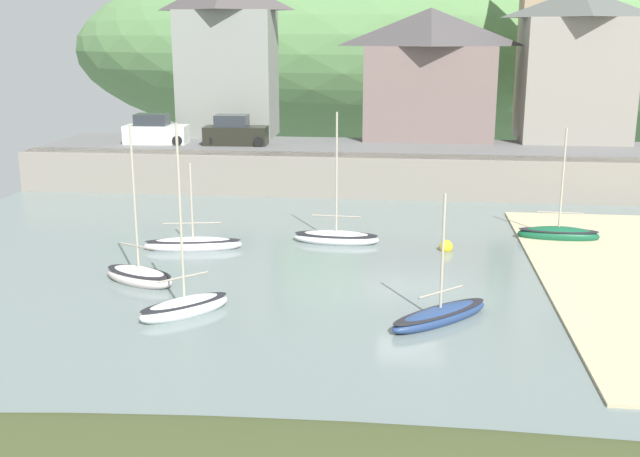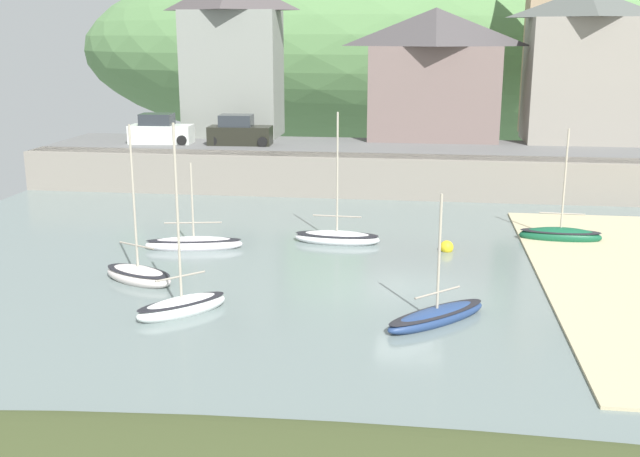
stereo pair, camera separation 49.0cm
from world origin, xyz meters
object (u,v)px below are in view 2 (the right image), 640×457
waterfront_building_right (582,65)px  fishing_boat_green (194,243)px  sailboat_far_left (182,305)px  rowboat_small_beached (337,237)px  church_with_spire (548,15)px  parked_car_near_slipway (160,131)px  waterfront_building_centre (434,73)px  sailboat_tall_mast (560,235)px  mooring_buoy (447,247)px  motorboat_with_cabin (138,275)px  sailboat_nearest_shore (437,316)px  parked_car_by_wall (239,132)px  waterfront_building_left (232,56)px

waterfront_building_right → fishing_boat_green: waterfront_building_right is taller
sailboat_far_left → rowboat_small_beached: sailboat_far_left is taller
church_with_spire → parked_car_near_slipway: size_ratio=3.87×
waterfront_building_centre → waterfront_building_right: 9.67m
waterfront_building_centre → sailboat_tall_mast: size_ratio=1.64×
fishing_boat_green → sailboat_far_left: bearing=-86.8°
church_with_spire → mooring_buoy: size_ratio=26.72×
waterfront_building_centre → motorboat_with_cabin: 28.99m
sailboat_nearest_shore → parked_car_near_slipway: 30.12m
motorboat_with_cabin → rowboat_small_beached: motorboat_with_cabin is taller
sailboat_tall_mast → mooring_buoy: size_ratio=9.01×
church_with_spire → rowboat_small_beached: (-12.28, -23.04, -10.46)m
parked_car_by_wall → mooring_buoy: parked_car_by_wall is taller
sailboat_nearest_shore → parked_car_by_wall: (-12.48, 24.08, 2.98)m
waterfront_building_left → parked_car_by_wall: bearing=-72.0°
parked_car_near_slipway → parked_car_by_wall: 5.37m
church_with_spire → fishing_boat_green: bearing=-126.6°
sailboat_far_left → church_with_spire: bearing=18.8°
waterfront_building_left → church_with_spire: church_with_spire is taller
church_with_spire → rowboat_small_beached: bearing=-118.0°
waterfront_building_left → parked_car_near_slipway: waterfront_building_left is taller
waterfront_building_left → fishing_boat_green: size_ratio=2.46×
church_with_spire → sailboat_far_left: 38.31m
fishing_boat_green → parked_car_near_slipway: size_ratio=1.06×
fishing_boat_green → parked_car_by_wall: size_ratio=1.07×
fishing_boat_green → parked_car_by_wall: 16.83m
waterfront_building_centre → parked_car_by_wall: (-12.53, -4.50, -3.66)m
waterfront_building_right → motorboat_with_cabin: waterfront_building_right is taller
sailboat_tall_mast → sailboat_nearest_shore: sailboat_tall_mast is taller
parked_car_near_slipway → mooring_buoy: 24.17m
sailboat_nearest_shore → waterfront_building_left: bearing=72.2°
rowboat_small_beached → parked_car_near_slipway: 20.01m
sailboat_tall_mast → mooring_buoy: sailboat_tall_mast is taller
waterfront_building_right → motorboat_with_cabin: size_ratio=1.58×
sailboat_tall_mast → mooring_buoy: 5.84m
waterfront_building_right → mooring_buoy: bearing=-114.7°
waterfront_building_left → waterfront_building_right: (23.65, 0.00, -0.53)m
sailboat_tall_mast → rowboat_small_beached: (-10.32, -1.65, -0.03)m
sailboat_tall_mast → motorboat_with_cabin: bearing=-151.0°
parked_car_near_slipway → parked_car_by_wall: size_ratio=1.00×
waterfront_building_centre → sailboat_nearest_shore: (-0.05, -28.58, -6.63)m
waterfront_building_right → sailboat_tall_mast: (-3.80, -17.40, -7.17)m
sailboat_nearest_shore → sailboat_tall_mast: bearing=18.4°
sailboat_far_left → parked_car_by_wall: size_ratio=1.62×
parked_car_near_slipway → parked_car_by_wall: bearing=-2.9°
fishing_boat_green → waterfront_building_centre: bearing=52.1°
waterfront_building_left → sailboat_far_left: 30.40m
sailboat_nearest_shore → sailboat_far_left: size_ratio=0.67×
fishing_boat_green → parked_car_by_wall: parked_car_by_wall is taller
waterfront_building_centre → motorboat_with_cabin: bearing=-114.1°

